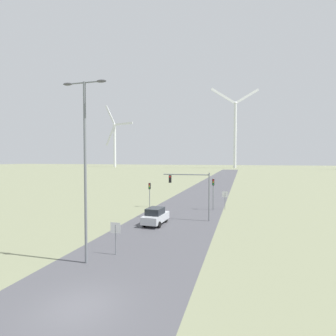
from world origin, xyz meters
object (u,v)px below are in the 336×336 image
wind_turbine_far_left (115,140)px  traffic_light_mast_overhead (192,185)px  traffic_light_post_near_right (213,187)px  stop_sign_far (225,197)px  streetlamp (85,153)px  wind_turbine_left (235,128)px  car_approaching (155,216)px  stop_sign_near (115,232)px  traffic_light_post_near_left (150,189)px

wind_turbine_far_left → traffic_light_mast_overhead: bearing=-60.3°
wind_turbine_far_left → traffic_light_post_near_right: bearing=-59.0°
stop_sign_far → traffic_light_mast_overhead: traffic_light_mast_overhead is taller
streetlamp → wind_turbine_left: 195.54m
traffic_light_post_near_right → wind_turbine_left: size_ratio=0.07×
car_approaching → wind_turbine_far_left: (-102.39, 188.80, 23.49)m
stop_sign_far → traffic_light_mast_overhead: bearing=-113.8°
wind_turbine_far_left → stop_sign_far: bearing=-58.5°
streetlamp → traffic_light_post_near_right: streetlamp is taller
streetlamp → stop_sign_near: size_ratio=5.10×
stop_sign_near → streetlamp: bearing=-122.2°
stop_sign_far → traffic_light_post_near_right: size_ratio=0.59×
streetlamp → traffic_light_mast_overhead: (4.59, 14.42, -3.45)m
stop_sign_near → wind_turbine_left: bearing=89.0°
traffic_light_mast_overhead → wind_turbine_left: bearing=90.0°
wind_turbine_far_left → wind_turbine_left: (105.89, -5.99, 6.44)m
stop_sign_far → traffic_light_post_near_right: traffic_light_post_near_right is taller
wind_turbine_far_left → wind_turbine_left: size_ratio=0.92×
traffic_light_post_near_left → car_approaching: size_ratio=0.85×
traffic_light_post_near_right → car_approaching: 11.33m
traffic_light_post_near_left → car_approaching: bearing=-66.7°
traffic_light_post_near_right → stop_sign_far: bearing=29.2°
traffic_light_mast_overhead → wind_turbine_far_left: size_ratio=0.10×
streetlamp → traffic_light_mast_overhead: size_ratio=2.22×
traffic_light_post_near_left → traffic_light_mast_overhead: (7.53, -6.43, 1.44)m
stop_sign_near → traffic_light_post_near_left: size_ratio=0.68×
stop_sign_far → wind_turbine_far_left: 210.09m
traffic_light_post_near_left → wind_turbine_far_left: wind_turbine_far_left is taller
stop_sign_near → stop_sign_far: stop_sign_far is taller
streetlamp → traffic_light_post_near_right: bearing=73.2°
traffic_light_post_near_right → car_approaching: size_ratio=1.04×
stop_sign_far → traffic_light_mast_overhead: (-3.34, -7.55, 2.26)m
stop_sign_near → car_approaching: (-0.02, 9.32, -0.78)m
traffic_light_post_near_left → traffic_light_post_near_right: (9.30, 0.24, 0.56)m
traffic_light_post_near_left → traffic_light_post_near_right: bearing=1.5°
stop_sign_near → traffic_light_mast_overhead: traffic_light_mast_overhead is taller
streetlamp → wind_turbine_left: bearing=88.6°
traffic_light_post_near_left → wind_turbine_far_left: 205.54m
traffic_light_mast_overhead → car_approaching: traffic_light_mast_overhead is taller
wind_turbine_left → traffic_light_post_near_right: bearing=-89.4°
traffic_light_post_near_right → wind_turbine_far_left: size_ratio=0.08×
stop_sign_near → car_approaching: stop_sign_near is taller
car_approaching → traffic_light_post_near_right: bearing=62.3°
traffic_light_mast_overhead → stop_sign_far: bearing=66.2°
car_approaching → wind_turbine_far_left: size_ratio=0.07×
traffic_light_post_near_right → traffic_light_mast_overhead: size_ratio=0.78×
traffic_light_post_near_right → wind_turbine_far_left: wind_turbine_far_left is taller
traffic_light_mast_overhead → wind_turbine_far_left: bearing=119.7°
stop_sign_far → traffic_light_mast_overhead: 8.56m
stop_sign_near → wind_turbine_left: wind_turbine_left is taller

